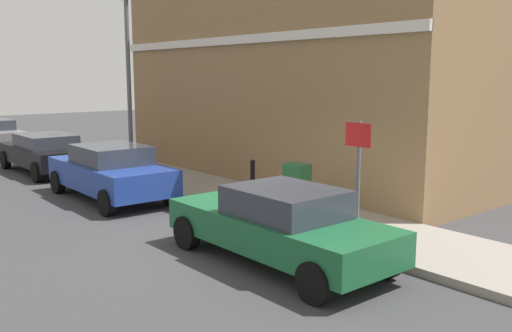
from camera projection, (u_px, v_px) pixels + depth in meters
ground at (247, 238)px, 11.41m from camera, size 80.00×80.00×0.00m
sidewalk at (175, 180)px, 17.20m from camera, size 2.44×30.00×0.15m
corner_building at (311, 57)px, 18.04m from camera, size 6.11×12.80×7.75m
car_green at (280, 224)px, 9.76m from camera, size 1.84×4.49×1.38m
car_blue at (111, 171)px, 14.82m from camera, size 1.99×4.44×1.46m
car_black at (45, 152)px, 18.89m from camera, size 1.86×4.40×1.32m
utility_cabinet at (297, 191)px, 12.73m from camera, size 0.46×0.61×1.15m
bollard_near_cabinet at (253, 178)px, 14.08m from camera, size 0.14×0.14×1.04m
street_sign at (358, 164)px, 10.33m from camera, size 0.08×0.60×2.30m
lamppost at (129, 74)px, 18.25m from camera, size 0.20×0.44×5.72m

